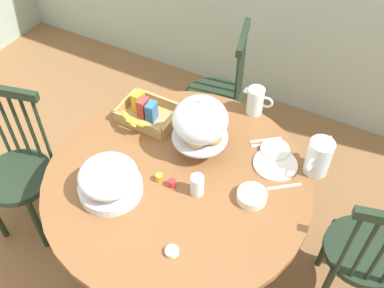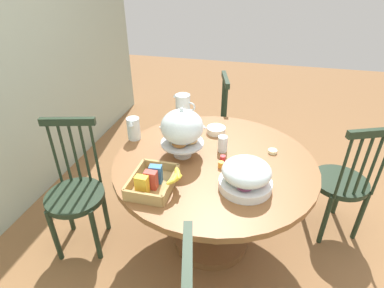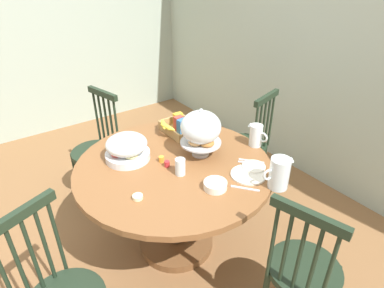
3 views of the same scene
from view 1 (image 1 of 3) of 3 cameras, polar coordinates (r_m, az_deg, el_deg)
ground_plane at (r=2.73m, az=-5.95°, el=-16.06°), size 10.00×10.00×0.00m
dining_table at (r=2.31m, az=-1.79°, el=-7.38°), size 1.30×1.30×0.74m
windsor_chair_near_window at (r=2.73m, az=-21.25°, el=-3.53°), size 0.42×0.42×0.97m
windsor_chair_facing_door at (r=2.40m, az=21.21°, el=-13.13°), size 0.42×0.42×0.97m
windsor_chair_far_side at (r=3.01m, az=3.27°, el=5.92°), size 0.42×0.42×0.97m
pastry_stand_with_dome at (r=2.13m, az=1.07°, el=2.85°), size 0.28×0.28×0.34m
fruit_platter_covered at (r=2.07m, az=-10.61°, el=-4.53°), size 0.30×0.30×0.18m
orange_juice_pitcher at (r=2.20m, az=15.90°, el=-1.78°), size 0.12×0.20×0.19m
milk_pitcher at (r=2.45m, az=8.14°, el=5.38°), size 0.17×0.09×0.16m
cereal_basket at (r=2.42m, az=-5.95°, el=3.99°), size 0.32×0.30×0.12m
china_plate_large at (r=2.24m, az=10.65°, el=-2.55°), size 0.22×0.22×0.01m
china_plate_small at (r=2.29m, az=10.63°, el=-0.67°), size 0.15×0.15×0.01m
cereal_bowl at (r=2.08m, az=7.69°, el=-6.65°), size 0.14×0.14×0.04m
drinking_glass at (r=2.06m, az=0.66°, el=-5.29°), size 0.06×0.06×0.11m
butter_dish at (r=1.92m, az=-2.58°, el=-13.61°), size 0.06×0.06×0.02m
jam_jar_strawberry at (r=2.11m, az=-2.60°, el=-5.03°), size 0.04×0.04×0.04m
jam_jar_apricot at (r=2.13m, az=-4.22°, el=-4.32°), size 0.04×0.04×0.04m
table_knife at (r=2.33m, az=9.64°, el=-0.03°), size 0.14×0.12×0.01m
dinner_fork at (r=2.35m, az=9.44°, el=0.50°), size 0.14×0.12×0.01m
soup_spoon at (r=2.16m, az=11.73°, el=-5.37°), size 0.14×0.12×0.01m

